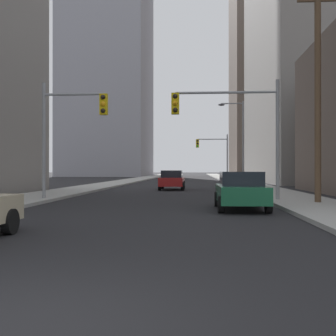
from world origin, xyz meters
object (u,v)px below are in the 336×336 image
at_px(sedan_red, 172,180).
at_px(traffic_signal_far_right, 214,150).
at_px(traffic_signal_near_left, 71,122).
at_px(traffic_signal_near_right, 230,119).
at_px(sedan_green, 241,190).

relative_size(sedan_red, traffic_signal_far_right, 0.70).
xyz_separation_m(sedan_red, traffic_signal_near_left, (-4.44, -12.00, 3.25)).
bearing_deg(sedan_red, traffic_signal_near_right, -73.60).
distance_m(traffic_signal_near_right, traffic_signal_far_right, 32.07).
bearing_deg(traffic_signal_near_left, traffic_signal_near_right, 0.01).
height_order(sedan_red, traffic_signal_near_left, traffic_signal_near_left).
xyz_separation_m(sedan_green, traffic_signal_near_right, (-0.10, 3.90, 3.34)).
height_order(sedan_red, traffic_signal_near_right, traffic_signal_near_right).
height_order(traffic_signal_near_left, traffic_signal_near_right, same).
relative_size(sedan_green, sedan_red, 1.00).
bearing_deg(sedan_green, sedan_red, 102.87).
relative_size(sedan_green, traffic_signal_far_right, 0.70).
bearing_deg(sedan_green, traffic_signal_far_right, 89.23).
relative_size(traffic_signal_near_right, traffic_signal_far_right, 1.00).
relative_size(sedan_green, traffic_signal_near_left, 0.70).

